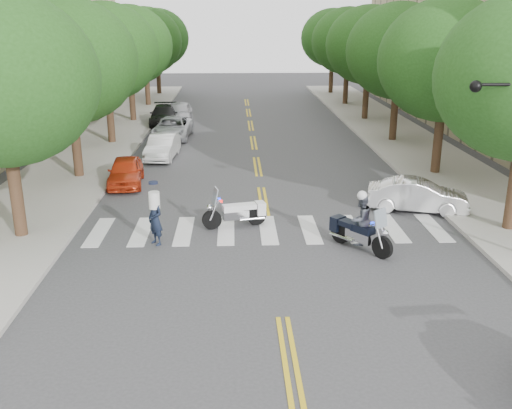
{
  "coord_description": "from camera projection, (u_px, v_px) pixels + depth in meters",
  "views": [
    {
      "loc": [
        -1.21,
        -13.2,
        7.46
      ],
      "look_at": [
        -0.48,
        5.57,
        1.3
      ],
      "focal_mm": 40.0,
      "sensor_mm": 36.0,
      "label": 1
    }
  ],
  "objects": [
    {
      "name": "ground",
      "position": [
        283.0,
        318.0,
        14.9
      ],
      "size": [
        140.0,
        140.0,
        0.0
      ],
      "primitive_type": "plane",
      "color": "#38383A",
      "rests_on": "ground"
    },
    {
      "name": "sidewalk_right",
      "position": [
        403.0,
        140.0,
        36.12
      ],
      "size": [
        5.0,
        60.0,
        0.15
      ],
      "primitive_type": "cube",
      "color": "#9E9991",
      "rests_on": "ground"
    },
    {
      "name": "tree_r_4",
      "position": [
        348.0,
        41.0,
        49.58
      ],
      "size": [
        6.4,
        6.4,
        8.45
      ],
      "color": "#382316",
      "rests_on": "ground"
    },
    {
      "name": "tree_r_5",
      "position": [
        333.0,
        38.0,
        57.18
      ],
      "size": [
        6.4,
        6.4,
        8.45
      ],
      "color": "#382316",
      "rests_on": "ground"
    },
    {
      "name": "tree_l_2",
      "position": [
        105.0,
        52.0,
        33.74
      ],
      "size": [
        6.4,
        6.4,
        8.45
      ],
      "color": "#382316",
      "rests_on": "ground"
    },
    {
      "name": "tree_r_1",
      "position": [
        446.0,
        61.0,
        26.79
      ],
      "size": [
        6.4,
        6.4,
        8.45
      ],
      "color": "#382316",
      "rests_on": "ground"
    },
    {
      "name": "tree_l_5",
      "position": [
        157.0,
        38.0,
        56.53
      ],
      "size": [
        6.4,
        6.4,
        8.45
      ],
      "color": "#382316",
      "rests_on": "ground"
    },
    {
      "name": "parked_car_b",
      "position": [
        162.0,
        147.0,
        31.6
      ],
      "size": [
        1.69,
        4.1,
        1.32
      ],
      "primitive_type": "imported",
      "rotation": [
        0.0,
        0.0,
        -0.07
      ],
      "color": "silver",
      "rests_on": "ground"
    },
    {
      "name": "parked_car_a",
      "position": [
        126.0,
        171.0,
        26.59
      ],
      "size": [
        1.88,
        3.92,
        1.29
      ],
      "primitive_type": "imported",
      "rotation": [
        0.0,
        0.0,
        0.09
      ],
      "color": "red",
      "rests_on": "ground"
    },
    {
      "name": "parked_car_e",
      "position": [
        180.0,
        112.0,
        42.49
      ],
      "size": [
        1.85,
        4.46,
        1.51
      ],
      "primitive_type": "imported",
      "rotation": [
        0.0,
        0.0,
        0.01
      ],
      "color": "#A6A6AB",
      "rests_on": "ground"
    },
    {
      "name": "tree_l_0",
      "position": [
        1.0,
        80.0,
        18.55
      ],
      "size": [
        6.4,
        6.4,
        8.45
      ],
      "color": "#382316",
      "rests_on": "ground"
    },
    {
      "name": "tree_l_4",
      "position": [
        145.0,
        41.0,
        48.93
      ],
      "size": [
        6.4,
        6.4,
        8.45
      ],
      "color": "#382316",
      "rests_on": "ground"
    },
    {
      "name": "sidewalk_left",
      "position": [
        101.0,
        143.0,
        35.42
      ],
      "size": [
        5.0,
        60.0,
        0.15
      ],
      "primitive_type": "cube",
      "color": "#9E9991",
      "rests_on": "ground"
    },
    {
      "name": "convertible",
      "position": [
        418.0,
        195.0,
        22.96
      ],
      "size": [
        4.19,
        2.41,
        1.31
      ],
      "primitive_type": "imported",
      "rotation": [
        0.0,
        0.0,
        1.3
      ],
      "color": "white",
      "rests_on": "ground"
    },
    {
      "name": "tree_l_3",
      "position": [
        129.0,
        46.0,
        41.34
      ],
      "size": [
        6.4,
        6.4,
        8.45
      ],
      "color": "#382316",
      "rests_on": "ground"
    },
    {
      "name": "motorcycle_parked",
      "position": [
        240.0,
        212.0,
        21.29
      ],
      "size": [
        2.41,
        0.97,
        1.57
      ],
      "rotation": [
        0.0,
        0.0,
        1.82
      ],
      "color": "black",
      "rests_on": "ground"
    },
    {
      "name": "parked_car_d",
      "position": [
        164.0,
        115.0,
        41.51
      ],
      "size": [
        2.29,
        5.02,
        1.42
      ],
      "primitive_type": "imported",
      "rotation": [
        0.0,
        0.0,
        0.06
      ],
      "color": "black",
      "rests_on": "ground"
    },
    {
      "name": "parked_car_c",
      "position": [
        172.0,
        128.0,
        36.81
      ],
      "size": [
        2.51,
        5.01,
        1.36
      ],
      "primitive_type": "imported",
      "rotation": [
        0.0,
        0.0,
        -0.05
      ],
      "color": "#9D9EA4",
      "rests_on": "ground"
    },
    {
      "name": "officer_standing",
      "position": [
        155.0,
        219.0,
        19.48
      ],
      "size": [
        0.76,
        0.79,
        1.81
      ],
      "primitive_type": "imported",
      "rotation": [
        0.0,
        0.0,
        -0.87
      ],
      "color": "#151D30",
      "rests_on": "ground"
    },
    {
      "name": "tree_r_3",
      "position": [
        369.0,
        45.0,
        41.99
      ],
      "size": [
        6.4,
        6.4,
        8.45
      ],
      "color": "#382316",
      "rests_on": "ground"
    },
    {
      "name": "tree_r_2",
      "position": [
        399.0,
        51.0,
        34.39
      ],
      "size": [
        6.4,
        6.4,
        8.45
      ],
      "color": "#382316",
      "rests_on": "ground"
    },
    {
      "name": "tree_l_1",
      "position": [
        68.0,
        62.0,
        26.14
      ],
      "size": [
        6.4,
        6.4,
        8.45
      ],
      "color": "#382316",
      "rests_on": "ground"
    },
    {
      "name": "motorcycle_police",
      "position": [
        359.0,
        223.0,
        19.04
      ],
      "size": [
        1.79,
        2.18,
        2.08
      ],
      "rotation": [
        0.0,
        0.0,
        3.8
      ],
      "color": "black",
      "rests_on": "ground"
    }
  ]
}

